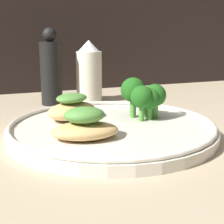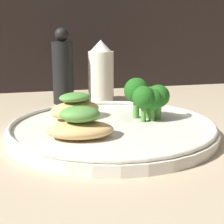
# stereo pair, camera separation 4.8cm
# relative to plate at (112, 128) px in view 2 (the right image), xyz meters

# --- Properties ---
(ground_plane) EXTENTS (1.80, 1.80, 0.01)m
(ground_plane) POSITION_rel_plate_xyz_m (0.00, 0.00, -0.01)
(ground_plane) COLOR tan
(plate) EXTENTS (0.30, 0.30, 0.02)m
(plate) POSITION_rel_plate_xyz_m (0.00, 0.00, 0.00)
(plate) COLOR silver
(plate) RESTS_ON ground_plane
(grilled_meat_front) EXTENTS (0.09, 0.06, 0.04)m
(grilled_meat_front) POSITION_rel_plate_xyz_m (-0.05, -0.04, 0.02)
(grilled_meat_front) COLOR tan
(grilled_meat_front) RESTS_ON plate
(grilled_meat_middle) EXTENTS (0.10, 0.09, 0.04)m
(grilled_meat_middle) POSITION_rel_plate_xyz_m (-0.04, 0.06, 0.02)
(grilled_meat_middle) COLOR tan
(grilled_meat_middle) RESTS_ON plate
(broccoli_bunch) EXTENTS (0.07, 0.06, 0.06)m
(broccoli_bunch) POSITION_rel_plate_xyz_m (0.06, 0.02, 0.04)
(broccoli_bunch) COLOR #4C8E38
(broccoli_bunch) RESTS_ON plate
(sauce_bottle) EXTENTS (0.05, 0.05, 0.13)m
(sauce_bottle) POSITION_rel_plate_xyz_m (0.04, 0.24, 0.05)
(sauce_bottle) COLOR silver
(sauce_bottle) RESTS_ON ground_plane
(pepper_grinder) EXTENTS (0.04, 0.04, 0.15)m
(pepper_grinder) POSITION_rel_plate_xyz_m (-0.04, 0.24, 0.06)
(pepper_grinder) COLOR black
(pepper_grinder) RESTS_ON ground_plane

